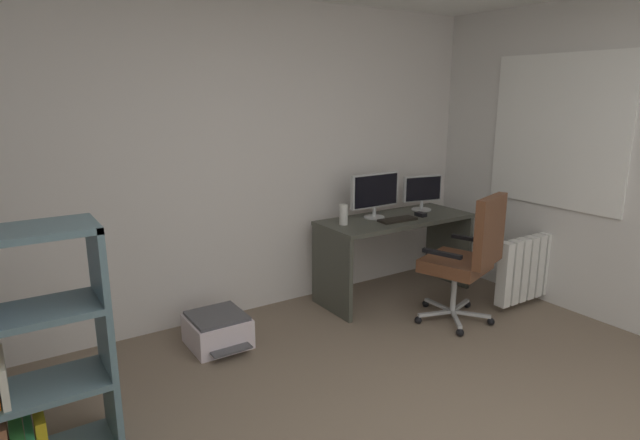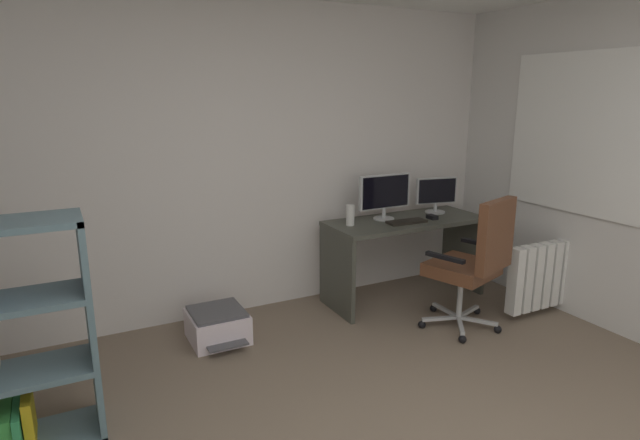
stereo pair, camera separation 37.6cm
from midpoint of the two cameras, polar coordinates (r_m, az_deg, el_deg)
name	(u,v)px [view 2 (the right image)]	position (r m, az deg, el deg)	size (l,w,h in m)	color
wall_back	(236,161)	(4.22, -6.66, 6.36)	(4.75, 0.10, 2.50)	silver
window_pane	(577,133)	(4.68, 28.40, 8.31)	(0.01, 1.13, 1.16)	white
window_frame	(576,134)	(4.67, 28.35, 8.32)	(0.02, 1.21, 1.24)	white
desk	(405,241)	(4.63, 11.59, -2.28)	(1.39, 0.57, 0.72)	#43443B
monitor_main	(385,193)	(4.50, 9.47, 2.86)	(0.50, 0.18, 0.39)	#B2B5B7
monitor_secondary	(436,193)	(4.86, 14.77, 2.87)	(0.39, 0.18, 0.32)	#B2B5B7
keyboard	(407,222)	(4.46, 11.84, -0.22)	(0.34, 0.13, 0.02)	black
computer_mouse	(432,217)	(4.65, 14.45, 0.30)	(0.06, 0.10, 0.03)	black
desktop_speaker	(350,215)	(4.29, 5.84, 0.49)	(0.07, 0.07, 0.17)	silver
office_chair	(474,259)	(4.14, 19.08, -4.13)	(0.63, 0.67, 1.05)	#B7BABC
bookshelf	(1,353)	(2.98, -28.48, -12.77)	(0.70, 0.35, 1.20)	slate
printer	(218,325)	(3.96, -8.44, -11.38)	(0.41, 0.49, 0.24)	silver
radiator	(553,273)	(4.81, 26.20, -5.29)	(0.94, 0.10, 0.55)	white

